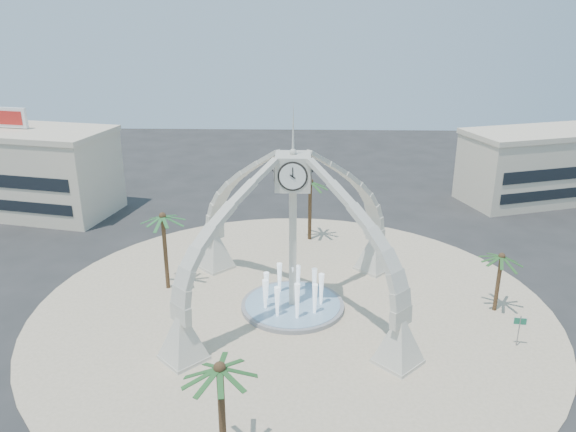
{
  "coord_description": "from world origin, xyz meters",
  "views": [
    {
      "loc": [
        0.83,
        -38.59,
        21.81
      ],
      "look_at": [
        -0.42,
        2.0,
        6.93
      ],
      "focal_mm": 35.0,
      "sensor_mm": 36.0,
      "label": 1
    }
  ],
  "objects_px": {
    "palm_west": "(163,217)",
    "street_sign": "(520,325)",
    "palm_east": "(502,257)",
    "clock_tower": "(293,231)",
    "palm_north": "(310,182)",
    "palm_south": "(220,370)",
    "fountain": "(293,305)"
  },
  "relations": [
    {
      "from": "clock_tower",
      "to": "palm_west",
      "type": "distance_m",
      "value": 10.91
    },
    {
      "from": "fountain",
      "to": "street_sign",
      "type": "relative_size",
      "value": 3.37
    },
    {
      "from": "clock_tower",
      "to": "fountain",
      "type": "height_order",
      "value": "clock_tower"
    },
    {
      "from": "clock_tower",
      "to": "fountain",
      "type": "bearing_deg",
      "value": 90.0
    },
    {
      "from": "street_sign",
      "to": "palm_west",
      "type": "bearing_deg",
      "value": 172.23
    },
    {
      "from": "fountain",
      "to": "palm_west",
      "type": "height_order",
      "value": "palm_west"
    },
    {
      "from": "palm_north",
      "to": "palm_west",
      "type": "bearing_deg",
      "value": -137.12
    },
    {
      "from": "palm_east",
      "to": "palm_west",
      "type": "xyz_separation_m",
      "value": [
        -26.1,
        2.91,
        1.78
      ]
    },
    {
      "from": "fountain",
      "to": "palm_west",
      "type": "bearing_deg",
      "value": 163.79
    },
    {
      "from": "palm_east",
      "to": "palm_west",
      "type": "distance_m",
      "value": 26.32
    },
    {
      "from": "fountain",
      "to": "palm_west",
      "type": "distance_m",
      "value": 12.47
    },
    {
      "from": "palm_south",
      "to": "fountain",
      "type": "bearing_deg",
      "value": 78.96
    },
    {
      "from": "palm_north",
      "to": "palm_south",
      "type": "distance_m",
      "value": 30.48
    },
    {
      "from": "palm_east",
      "to": "street_sign",
      "type": "xyz_separation_m",
      "value": [
        -0.04,
        -4.97,
        -2.83
      ]
    },
    {
      "from": "clock_tower",
      "to": "palm_east",
      "type": "xyz_separation_m",
      "value": [
        15.62,
        0.13,
        -1.96
      ]
    },
    {
      "from": "palm_east",
      "to": "palm_north",
      "type": "bearing_deg",
      "value": 135.61
    },
    {
      "from": "fountain",
      "to": "palm_east",
      "type": "distance_m",
      "value": 16.19
    },
    {
      "from": "palm_east",
      "to": "street_sign",
      "type": "relative_size",
      "value": 2.19
    },
    {
      "from": "palm_north",
      "to": "palm_east",
      "type": "bearing_deg",
      "value": -44.39
    },
    {
      "from": "fountain",
      "to": "palm_east",
      "type": "bearing_deg",
      "value": 0.49
    },
    {
      "from": "palm_west",
      "to": "street_sign",
      "type": "distance_m",
      "value": 27.62
    },
    {
      "from": "palm_east",
      "to": "palm_south",
      "type": "xyz_separation_m",
      "value": [
        -18.76,
        -16.21,
        1.17
      ]
    },
    {
      "from": "street_sign",
      "to": "palm_east",
      "type": "bearing_deg",
      "value": 98.64
    },
    {
      "from": "clock_tower",
      "to": "street_sign",
      "type": "relative_size",
      "value": 7.56
    },
    {
      "from": "palm_west",
      "to": "street_sign",
      "type": "bearing_deg",
      "value": -16.82
    },
    {
      "from": "clock_tower",
      "to": "palm_west",
      "type": "height_order",
      "value": "clock_tower"
    },
    {
      "from": "palm_west",
      "to": "palm_south",
      "type": "distance_m",
      "value": 20.49
    },
    {
      "from": "palm_north",
      "to": "clock_tower",
      "type": "bearing_deg",
      "value": -95.64
    },
    {
      "from": "palm_west",
      "to": "palm_north",
      "type": "xyz_separation_m",
      "value": [
        11.87,
        11.02,
        -0.28
      ]
    },
    {
      "from": "fountain",
      "to": "palm_east",
      "type": "height_order",
      "value": "palm_east"
    },
    {
      "from": "clock_tower",
      "to": "palm_east",
      "type": "distance_m",
      "value": 15.75
    },
    {
      "from": "palm_west",
      "to": "street_sign",
      "type": "xyz_separation_m",
      "value": [
        26.07,
        -7.88,
        -4.61
      ]
    }
  ]
}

